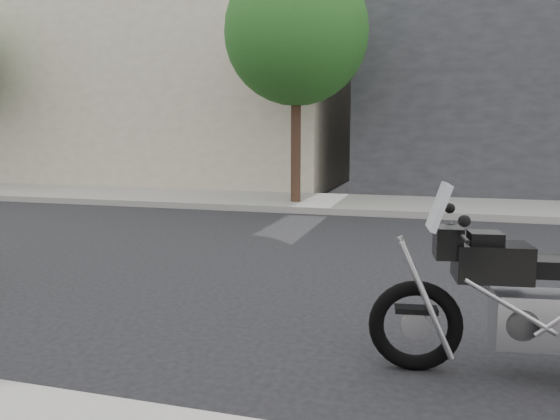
{
  "coord_description": "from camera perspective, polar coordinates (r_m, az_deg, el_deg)",
  "views": [
    {
      "loc": [
        -1.34,
        6.83,
        1.8
      ],
      "look_at": [
        0.45,
        0.67,
        0.9
      ],
      "focal_mm": 35.0,
      "sensor_mm": 36.0,
      "label": 1
    }
  ],
  "objects": [
    {
      "name": "ground",
      "position": [
        7.19,
        5.02,
        -6.54
      ],
      "size": [
        120.0,
        120.0,
        0.0
      ],
      "primitive_type": "plane",
      "color": "black",
      "rests_on": "ground"
    },
    {
      "name": "far_sidewalk",
      "position": [
        13.51,
        10.41,
        0.53
      ],
      "size": [
        44.0,
        3.0,
        0.15
      ],
      "primitive_type": "cube",
      "color": "gray",
      "rests_on": "ground"
    },
    {
      "name": "far_building_cream",
      "position": [
        22.91,
        -10.98,
        13.38
      ],
      "size": [
        14.0,
        11.0,
        8.0
      ],
      "color": "#A69B84",
      "rests_on": "ground"
    },
    {
      "name": "street_tree_mid",
      "position": [
        13.46,
        1.71,
        18.01
      ],
      "size": [
        3.4,
        3.4,
        5.7
      ],
      "color": "#3C271B",
      "rests_on": "far_sidewalk"
    },
    {
      "name": "motorcycle",
      "position": [
        4.51,
        26.23,
        -7.97
      ],
      "size": [
        2.29,
        0.93,
        1.45
      ],
      "rotation": [
        0.0,
        0.0,
        0.13
      ],
      "color": "black",
      "rests_on": "ground"
    }
  ]
}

